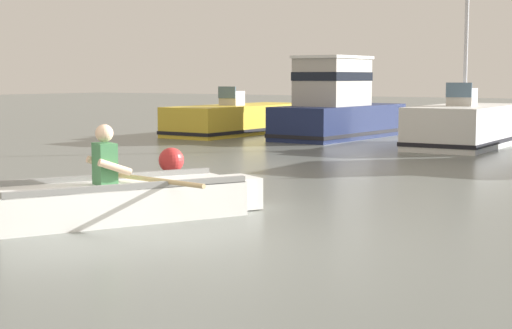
{
  "coord_description": "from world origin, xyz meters",
  "views": [
    {
      "loc": [
        5.4,
        -6.35,
        1.77
      ],
      "look_at": [
        -0.74,
        2.88,
        0.55
      ],
      "focal_mm": 56.24,
      "sensor_mm": 36.0,
      "label": 1
    }
  ],
  "objects_px": {
    "moored_boat_yellow": "(240,120)",
    "moored_boat_navy": "(337,108)",
    "mooring_buoy": "(171,160)",
    "rowboat_with_person": "(123,199)",
    "moored_boat_white": "(465,127)"
  },
  "relations": [
    {
      "from": "moored_boat_yellow",
      "to": "moored_boat_navy",
      "type": "xyz_separation_m",
      "value": [
        3.42,
        0.02,
        0.44
      ]
    },
    {
      "from": "moored_boat_yellow",
      "to": "moored_boat_navy",
      "type": "height_order",
      "value": "moored_boat_navy"
    },
    {
      "from": "moored_boat_navy",
      "to": "mooring_buoy",
      "type": "height_order",
      "value": "moored_boat_navy"
    },
    {
      "from": "moored_boat_navy",
      "to": "moored_boat_white",
      "type": "bearing_deg",
      "value": -10.86
    },
    {
      "from": "moored_boat_yellow",
      "to": "moored_boat_white",
      "type": "height_order",
      "value": "moored_boat_white"
    },
    {
      "from": "rowboat_with_person",
      "to": "moored_boat_yellow",
      "type": "height_order",
      "value": "moored_boat_yellow"
    },
    {
      "from": "rowboat_with_person",
      "to": "moored_boat_navy",
      "type": "height_order",
      "value": "moored_boat_navy"
    },
    {
      "from": "moored_boat_navy",
      "to": "rowboat_with_person",
      "type": "bearing_deg",
      "value": -73.2
    },
    {
      "from": "rowboat_with_person",
      "to": "moored_boat_white",
      "type": "relative_size",
      "value": 0.76
    },
    {
      "from": "mooring_buoy",
      "to": "moored_boat_white",
      "type": "bearing_deg",
      "value": 72.63
    },
    {
      "from": "rowboat_with_person",
      "to": "moored_boat_white",
      "type": "xyz_separation_m",
      "value": [
        0.05,
        12.47,
        0.26
      ]
    },
    {
      "from": "rowboat_with_person",
      "to": "moored_boat_white",
      "type": "distance_m",
      "value": 12.48
    },
    {
      "from": "rowboat_with_person",
      "to": "mooring_buoy",
      "type": "distance_m",
      "value": 4.81
    },
    {
      "from": "moored_boat_yellow",
      "to": "mooring_buoy",
      "type": "height_order",
      "value": "moored_boat_yellow"
    },
    {
      "from": "rowboat_with_person",
      "to": "moored_boat_white",
      "type": "bearing_deg",
      "value": 89.76
    }
  ]
}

